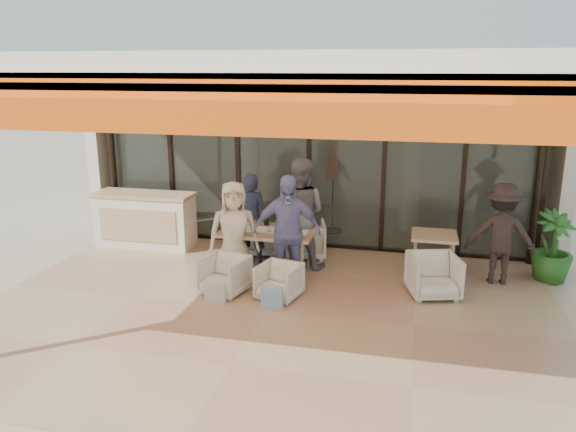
% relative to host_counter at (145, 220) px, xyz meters
% --- Properties ---
extents(ground, '(70.00, 70.00, 0.00)m').
position_rel_host_counter_xyz_m(ground, '(2.96, -2.30, -0.53)').
color(ground, '#C6B293').
rests_on(ground, ground).
extents(terrace_floor, '(8.00, 6.00, 0.01)m').
position_rel_host_counter_xyz_m(terrace_floor, '(2.96, -2.30, -0.53)').
color(terrace_floor, tan).
rests_on(terrace_floor, ground).
extents(terrace_structure, '(8.00, 6.00, 3.40)m').
position_rel_host_counter_xyz_m(terrace_structure, '(2.96, -2.56, 2.72)').
color(terrace_structure, silver).
rests_on(terrace_structure, ground).
extents(glass_storefront, '(8.08, 0.10, 3.20)m').
position_rel_host_counter_xyz_m(glass_storefront, '(2.96, 0.70, 1.07)').
color(glass_storefront, '#9EADA3').
rests_on(glass_storefront, ground).
extents(interior_block, '(9.05, 3.62, 3.52)m').
position_rel_host_counter_xyz_m(interior_block, '(2.97, 3.02, 1.70)').
color(interior_block, silver).
rests_on(interior_block, ground).
extents(host_counter, '(1.85, 0.65, 1.04)m').
position_rel_host_counter_xyz_m(host_counter, '(0.00, 0.00, 0.00)').
color(host_counter, silver).
rests_on(host_counter, ground).
extents(dining_table, '(1.50, 0.90, 0.93)m').
position_rel_host_counter_xyz_m(dining_table, '(2.59, -0.84, 0.16)').
color(dining_table, tan).
rests_on(dining_table, ground).
extents(chair_far_left, '(0.78, 0.75, 0.70)m').
position_rel_host_counter_xyz_m(chair_far_left, '(2.18, 0.10, -0.18)').
color(chair_far_left, white).
rests_on(chair_far_left, ground).
extents(chair_far_right, '(0.83, 0.80, 0.71)m').
position_rel_host_counter_xyz_m(chair_far_right, '(3.02, 0.10, -0.17)').
color(chair_far_right, white).
rests_on(chair_far_right, ground).
extents(chair_near_left, '(0.75, 0.72, 0.64)m').
position_rel_host_counter_xyz_m(chair_near_left, '(2.18, -1.80, -0.21)').
color(chair_near_left, white).
rests_on(chair_near_left, ground).
extents(chair_near_right, '(0.67, 0.65, 0.58)m').
position_rel_host_counter_xyz_m(chair_near_right, '(3.02, -1.80, -0.24)').
color(chair_near_right, white).
rests_on(chair_near_right, ground).
extents(diner_navy, '(0.60, 0.42, 1.58)m').
position_rel_host_counter_xyz_m(diner_navy, '(2.18, -0.40, 0.26)').
color(diner_navy, '#1B223B').
rests_on(diner_navy, ground).
extents(diner_grey, '(0.93, 0.74, 1.87)m').
position_rel_host_counter_xyz_m(diner_grey, '(3.02, -0.40, 0.40)').
color(diner_grey, slate).
rests_on(diner_grey, ground).
extents(diner_cream, '(0.91, 0.75, 1.61)m').
position_rel_host_counter_xyz_m(diner_cream, '(2.18, -1.30, 0.27)').
color(diner_cream, beige).
rests_on(diner_cream, ground).
extents(diner_periwinkle, '(1.10, 0.64, 1.76)m').
position_rel_host_counter_xyz_m(diner_periwinkle, '(3.02, -1.30, 0.35)').
color(diner_periwinkle, '#6F7BB9').
rests_on(diner_periwinkle, ground).
extents(tote_bag_cream, '(0.30, 0.10, 0.34)m').
position_rel_host_counter_xyz_m(tote_bag_cream, '(2.18, -2.20, -0.36)').
color(tote_bag_cream, silver).
rests_on(tote_bag_cream, ground).
extents(tote_bag_blue, '(0.30, 0.10, 0.34)m').
position_rel_host_counter_xyz_m(tote_bag_blue, '(3.02, -2.20, -0.36)').
color(tote_bag_blue, '#99BFD8').
rests_on(tote_bag_blue, ground).
extents(side_table, '(0.70, 0.70, 0.74)m').
position_rel_host_counter_xyz_m(side_table, '(5.20, -0.46, 0.11)').
color(side_table, tan).
rests_on(side_table, ground).
extents(side_chair, '(0.84, 0.81, 0.71)m').
position_rel_host_counter_xyz_m(side_chair, '(5.20, -1.21, -0.18)').
color(side_chair, white).
rests_on(side_chair, ground).
extents(standing_woman, '(1.04, 0.61, 1.60)m').
position_rel_host_counter_xyz_m(standing_woman, '(6.19, -0.44, 0.27)').
color(standing_woman, black).
rests_on(standing_woman, ground).
extents(potted_palm, '(0.87, 0.87, 1.14)m').
position_rel_host_counter_xyz_m(potted_palm, '(7.01, -0.14, 0.04)').
color(potted_palm, '#1E5919').
rests_on(potted_palm, ground).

